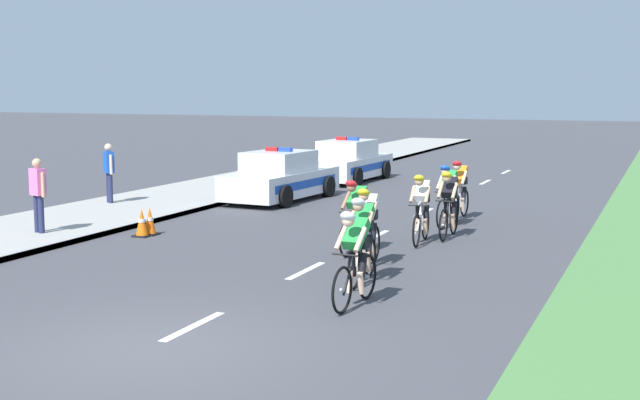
# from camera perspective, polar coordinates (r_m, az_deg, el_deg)

# --- Properties ---
(ground_plane) EXTENTS (160.00, 160.00, 0.00)m
(ground_plane) POSITION_cam_1_polar(r_m,az_deg,el_deg) (11.47, -11.39, -9.70)
(ground_plane) COLOR #424247
(sidewalk_slab) EXTENTS (3.83, 60.00, 0.12)m
(sidewalk_slab) POSITION_cam_1_polar(r_m,az_deg,el_deg) (27.06, -8.20, 0.46)
(sidewalk_slab) COLOR #A3A099
(sidewalk_slab) RESTS_ON ground
(kerb_edge) EXTENTS (0.16, 60.00, 0.13)m
(kerb_edge) POSITION_cam_1_polar(r_m,az_deg,el_deg) (26.17, -4.75, 0.28)
(kerb_edge) COLOR #9E9E99
(kerb_edge) RESTS_ON ground
(lane_markings_centre) EXTENTS (0.14, 29.60, 0.01)m
(lane_markings_centre) POSITION_cam_1_polar(r_m,az_deg,el_deg) (21.36, 5.50, -1.54)
(lane_markings_centre) COLOR white
(lane_markings_centre) RESTS_ON ground
(cyclist_lead) EXTENTS (0.43, 1.72, 1.56)m
(cyclist_lead) POSITION_cam_1_polar(r_m,az_deg,el_deg) (13.14, 2.33, -3.79)
(cyclist_lead) COLOR black
(cyclist_lead) RESTS_ON ground
(cyclist_second) EXTENTS (0.44, 1.72, 1.56)m
(cyclist_second) POSITION_cam_1_polar(r_m,az_deg,el_deg) (14.72, 2.84, -2.56)
(cyclist_second) COLOR black
(cyclist_second) RESTS_ON ground
(cyclist_third) EXTENTS (0.43, 1.72, 1.56)m
(cyclist_third) POSITION_cam_1_polar(r_m,az_deg,el_deg) (16.02, 3.18, -1.74)
(cyclist_third) COLOR black
(cyclist_third) RESTS_ON ground
(cyclist_fourth) EXTENTS (0.43, 1.72, 1.56)m
(cyclist_fourth) POSITION_cam_1_polar(r_m,az_deg,el_deg) (17.37, 2.44, -1.00)
(cyclist_fourth) COLOR black
(cyclist_fourth) RESTS_ON ground
(cyclist_fifth) EXTENTS (0.44, 1.72, 1.56)m
(cyclist_fifth) POSITION_cam_1_polar(r_m,az_deg,el_deg) (18.54, 6.78, -0.50)
(cyclist_fifth) COLOR black
(cyclist_fifth) RESTS_ON ground
(cyclist_sixth) EXTENTS (0.42, 1.72, 1.56)m
(cyclist_sixth) POSITION_cam_1_polar(r_m,az_deg,el_deg) (19.30, 8.60, -0.22)
(cyclist_sixth) COLOR black
(cyclist_sixth) RESTS_ON ground
(cyclist_seventh) EXTENTS (0.44, 1.72, 1.56)m
(cyclist_seventh) POSITION_cam_1_polar(r_m,az_deg,el_deg) (20.87, 8.55, 0.36)
(cyclist_seventh) COLOR black
(cyclist_seventh) RESTS_ON ground
(cyclist_eighth) EXTENTS (0.42, 1.72, 1.56)m
(cyclist_eighth) POSITION_cam_1_polar(r_m,az_deg,el_deg) (22.10, 9.29, 0.75)
(cyclist_eighth) COLOR black
(cyclist_eighth) RESTS_ON ground
(police_car_nearest) EXTENTS (2.25, 4.52, 1.59)m
(police_car_nearest) POSITION_cam_1_polar(r_m,az_deg,el_deg) (25.48, -2.65, 1.50)
(police_car_nearest) COLOR silver
(police_car_nearest) RESTS_ON ground
(police_car_second) EXTENTS (2.14, 4.47, 1.59)m
(police_car_second) POSITION_cam_1_polar(r_m,az_deg,el_deg) (30.72, 1.91, 2.54)
(police_car_second) COLOR white
(police_car_second) RESTS_ON ground
(traffic_cone_near) EXTENTS (0.36, 0.36, 0.64)m
(traffic_cone_near) POSITION_cam_1_polar(r_m,az_deg,el_deg) (19.93, -11.30, -1.42)
(traffic_cone_near) COLOR black
(traffic_cone_near) RESTS_ON ground
(traffic_cone_mid) EXTENTS (0.36, 0.36, 0.64)m
(traffic_cone_mid) POSITION_cam_1_polar(r_m,az_deg,el_deg) (19.75, -11.81, -1.51)
(traffic_cone_mid) COLOR black
(traffic_cone_mid) RESTS_ON ground
(spectator_closest) EXTENTS (0.52, 0.32, 1.68)m
(spectator_closest) POSITION_cam_1_polar(r_m,az_deg,el_deg) (20.07, -18.32, 0.63)
(spectator_closest) COLOR #23284C
(spectator_closest) RESTS_ON sidewalk_slab
(spectator_middle) EXTENTS (0.46, 0.39, 1.68)m
(spectator_middle) POSITION_cam_1_polar(r_m,az_deg,el_deg) (24.74, -13.92, 2.04)
(spectator_middle) COLOR #23284C
(spectator_middle) RESTS_ON sidewalk_slab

